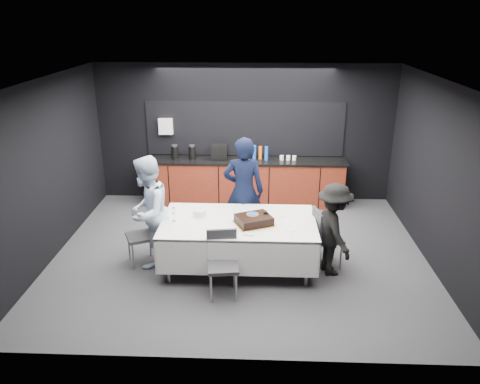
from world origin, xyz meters
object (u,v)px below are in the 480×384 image
(cake_assembly, at_px, (254,220))
(person_right, at_px, (334,230))
(champagne_flute, at_px, (173,211))
(person_center, at_px, (244,192))
(plate_stack, at_px, (200,213))
(chair_left, at_px, (145,230))
(person_left, at_px, (148,212))
(chair_right, at_px, (323,234))
(chair_near, at_px, (222,258))
(party_table, at_px, (239,229))

(cake_assembly, relative_size, person_right, 0.46)
(champagne_flute, bearing_deg, person_center, 41.07)
(plate_stack, xyz_separation_m, person_center, (0.65, 0.68, 0.10))
(chair_left, relative_size, person_center, 0.50)
(cake_assembly, xyz_separation_m, chair_left, (-1.69, 0.21, -0.31))
(person_center, relative_size, person_left, 1.07)
(cake_assembly, xyz_separation_m, champagne_flute, (-1.20, 0.05, 0.09))
(champagne_flute, height_order, chair_right, champagne_flute)
(cake_assembly, relative_size, person_center, 0.35)
(plate_stack, xyz_separation_m, chair_near, (0.41, -0.88, -0.30))
(party_table, relative_size, chair_near, 2.51)
(champagne_flute, height_order, chair_left, champagne_flute)
(chair_left, height_order, person_center, person_center)
(person_center, bearing_deg, chair_right, 151.22)
(party_table, relative_size, champagne_flute, 10.36)
(party_table, bearing_deg, chair_near, -105.10)
(party_table, xyz_separation_m, person_center, (0.05, 0.83, 0.29))
(chair_right, relative_size, person_center, 0.50)
(cake_assembly, distance_m, person_left, 1.63)
(chair_left, height_order, person_right, person_right)
(party_table, relative_size, cake_assembly, 3.53)
(chair_right, xyz_separation_m, person_center, (-1.25, 0.72, 0.40))
(person_left, bearing_deg, party_table, 96.72)
(champagne_flute, relative_size, chair_near, 0.24)
(person_right, bearing_deg, chair_near, 95.16)
(plate_stack, relative_size, chair_near, 0.21)
(person_center, distance_m, person_right, 1.68)
(chair_left, xyz_separation_m, person_right, (2.87, -0.22, 0.18))
(person_right, bearing_deg, person_center, 39.68)
(party_table, distance_m, person_right, 1.42)
(person_left, distance_m, person_right, 2.81)
(plate_stack, height_order, chair_left, chair_left)
(plate_stack, bearing_deg, person_right, -7.66)
(chair_near, relative_size, person_left, 0.53)
(chair_near, bearing_deg, cake_assembly, 55.36)
(plate_stack, xyz_separation_m, chair_left, (-0.85, -0.05, -0.30))
(champagne_flute, xyz_separation_m, person_left, (-0.42, 0.11, -0.07))
(party_table, distance_m, plate_stack, 0.65)
(party_table, bearing_deg, person_center, 86.80)
(person_left, bearing_deg, plate_stack, 106.22)
(champagne_flute, xyz_separation_m, chair_right, (2.27, 0.16, -0.40))
(cake_assembly, height_order, plate_stack, cake_assembly)
(chair_left, relative_size, person_left, 0.53)
(plate_stack, bearing_deg, chair_right, -1.41)
(plate_stack, height_order, chair_right, chair_right)
(party_table, distance_m, chair_left, 1.47)
(chair_left, bearing_deg, cake_assembly, -7.16)
(cake_assembly, bearing_deg, party_table, 155.22)
(plate_stack, height_order, person_right, person_right)
(plate_stack, relative_size, person_right, 0.14)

